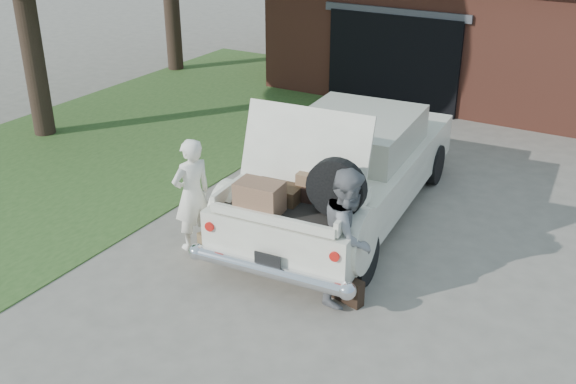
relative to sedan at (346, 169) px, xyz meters
The scene contains 8 objects.
ground 2.48m from the sedan, 91.15° to the right, with size 90.00×90.00×0.00m, color gray.
grass_strip 5.64m from the sedan, behind, with size 6.00×16.00×0.02m, color #2D4C1E.
house 9.22m from the sedan, 84.15° to the left, with size 12.80×7.80×3.30m.
sedan is the anchor object (origin of this frame).
woman_left 2.52m from the sedan, 125.48° to the right, with size 0.62×0.41×1.70m, color white.
woman_right 2.34m from the sedan, 63.44° to the right, with size 0.87×0.68×1.80m, color slate.
suitcase_left 2.55m from the sedan, 117.15° to the right, with size 0.41×0.13×0.31m, color olive.
suitcase_right 2.56m from the sedan, 63.37° to the right, with size 0.46×0.15×0.36m, color black.
Camera 1 is at (4.20, -6.57, 4.98)m, focal length 42.00 mm.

